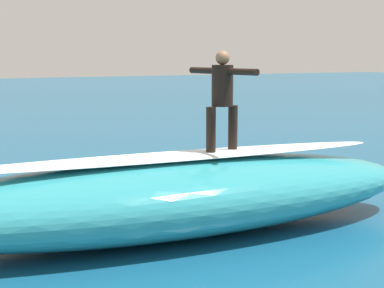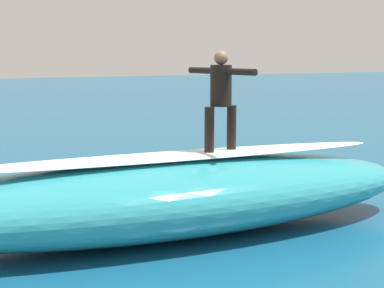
# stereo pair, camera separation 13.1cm
# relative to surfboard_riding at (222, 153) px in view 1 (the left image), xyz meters

# --- Properties ---
(ground_plane) EXTENTS (120.00, 120.00, 0.00)m
(ground_plane) POSITION_rel_surfboard_riding_xyz_m (0.95, -2.56, -1.28)
(ground_plane) COLOR #145175
(wave_crest) EXTENTS (9.15, 2.74, 1.24)m
(wave_crest) POSITION_rel_surfboard_riding_xyz_m (0.92, -0.03, -0.66)
(wave_crest) COLOR teal
(wave_crest) RESTS_ON ground_plane
(wave_foam_lip) EXTENTS (7.74, 1.08, 0.08)m
(wave_foam_lip) POSITION_rel_surfboard_riding_xyz_m (0.92, -0.03, 0.00)
(wave_foam_lip) COLOR white
(wave_foam_lip) RESTS_ON wave_crest
(surfboard_riding) EXTENTS (2.23, 1.02, 0.08)m
(surfboard_riding) POSITION_rel_surfboard_riding_xyz_m (0.00, 0.00, 0.00)
(surfboard_riding) COLOR #33B2D1
(surfboard_riding) RESTS_ON wave_crest
(surfer_riding) EXTENTS (0.64, 1.53, 1.65)m
(surfer_riding) POSITION_rel_surfboard_riding_xyz_m (0.00, 0.00, 1.00)
(surfer_riding) COLOR black
(surfer_riding) RESTS_ON surfboard_riding
(surfboard_paddling) EXTENTS (2.31, 1.84, 0.06)m
(surfboard_paddling) POSITION_rel_surfboard_riding_xyz_m (-0.96, -4.36, -1.25)
(surfboard_paddling) COLOR silver
(surfboard_paddling) RESTS_ON ground_plane
(surfer_paddling) EXTENTS (1.60, 1.23, 0.33)m
(surfer_paddling) POSITION_rel_surfboard_riding_xyz_m (-1.07, -4.44, -1.07)
(surfer_paddling) COLOR black
(surfer_paddling) RESTS_ON surfboard_paddling
(foam_patch_near) EXTENTS (0.66, 0.64, 0.12)m
(foam_patch_near) POSITION_rel_surfboard_riding_xyz_m (1.06, -0.76, -1.22)
(foam_patch_near) COLOR white
(foam_patch_near) RESTS_ON ground_plane
(foam_patch_mid) EXTENTS (0.86, 0.80, 0.13)m
(foam_patch_mid) POSITION_rel_surfboard_riding_xyz_m (-2.98, -5.44, -1.22)
(foam_patch_mid) COLOR white
(foam_patch_mid) RESTS_ON ground_plane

